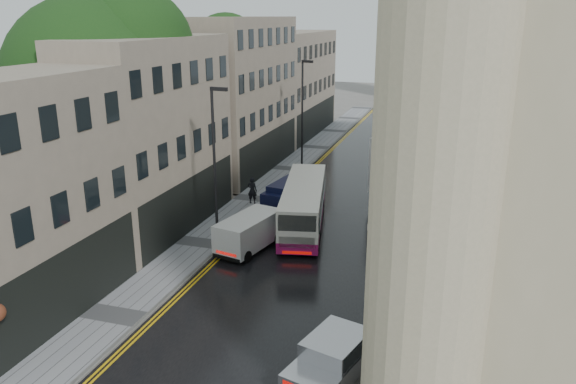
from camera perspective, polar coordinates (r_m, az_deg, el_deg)
The scene contains 15 objects.
road at distance 37.37m, azimuth 4.94°, elevation -1.63°, with size 9.00×85.00×0.02m, color black.
left_sidewalk at distance 38.95m, azimuth -3.48°, elevation -0.72°, with size 2.70×85.00×0.12m, color gray.
right_sidewalk at distance 36.66m, azimuth 13.21°, elevation -2.35°, with size 1.80×85.00×0.12m, color slate.
old_shop_row at distance 41.17m, azimuth -7.12°, elevation 8.69°, with size 4.50×56.00×12.00m, color gray, non-canonical shape.
modern_block at distance 33.54m, azimuth 22.24°, elevation 7.26°, with size 8.00×40.00×14.00m, color #BCAC8B, non-canonical shape.
tree_near at distance 34.01m, azimuth -18.97°, elevation 7.64°, with size 10.56×10.56×13.89m, color black, non-canonical shape.
tree_far at distance 44.99m, azimuth -8.78°, elevation 9.66°, with size 9.24×9.24×12.46m, color black, non-canonical shape.
cream_bus at distance 31.15m, azimuth -0.62°, elevation -2.95°, with size 2.20×9.70×2.65m, color silver, non-canonical shape.
white_lorry at distance 39.23m, azimuth 9.11°, elevation 2.68°, with size 2.64×8.81×4.62m, color silver, non-canonical shape.
silver_hatchback at distance 19.85m, azimuth 0.25°, elevation -17.60°, with size 1.87×4.28×1.60m, color #9C9CA1, non-canonical shape.
white_van at distance 29.87m, azimuth -6.94°, elevation -4.74°, with size 1.82×4.26×1.93m, color silver, non-canonical shape.
navy_van at distance 34.40m, azimuth -2.18°, elevation -1.13°, with size 1.91×4.79×2.44m, color black, non-canonical shape.
pedestrian at distance 37.63m, azimuth -3.65°, elevation 0.16°, with size 0.66×0.43×1.80m, color black.
lamp_post_near at distance 30.13m, azimuth -7.45°, elevation 2.34°, with size 0.97×0.21×8.60m, color black, non-canonical shape.
lamp_post_far at distance 44.87m, azimuth 1.45°, elevation 7.62°, with size 0.99×0.22×8.78m, color black, non-canonical shape.
Camera 1 is at (7.48, -7.01, 12.25)m, focal length 35.00 mm.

